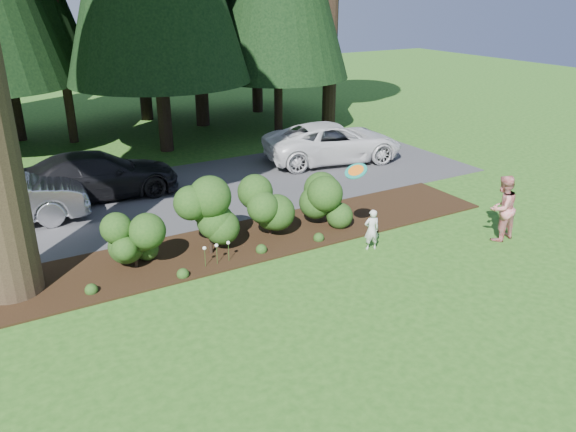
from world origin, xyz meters
The scene contains 10 objects.
ground centered at (0.00, 0.00, 0.00)m, with size 80.00×80.00×0.00m, color #265518.
mulch_bed centered at (0.00, 3.25, 0.03)m, with size 16.00×2.50×0.05m, color black.
driveway centered at (0.00, 7.50, 0.01)m, with size 22.00×6.00×0.03m, color #38383A.
shrub_row centered at (0.77, 3.14, 0.81)m, with size 6.53×1.60×1.61m.
lily_cluster centered at (-0.30, 2.40, 0.50)m, with size 0.69×0.09×0.57m.
car_white_suv centered at (6.92, 8.19, 0.75)m, with size 2.39×5.19×1.44m, color silver.
car_dark_suv centered at (-1.63, 8.54, 0.74)m, with size 1.99×4.89×1.42m, color black.
child centered at (3.40, 1.31, 0.53)m, with size 0.39×0.25×1.06m, color silver.
adult centered at (6.65, 0.14, 0.87)m, with size 0.84×0.66×1.73m, color red.
frisbee centered at (3.09, 1.66, 2.01)m, with size 0.54×0.55×0.34m.
Camera 1 is at (-4.78, -8.71, 6.07)m, focal length 35.00 mm.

